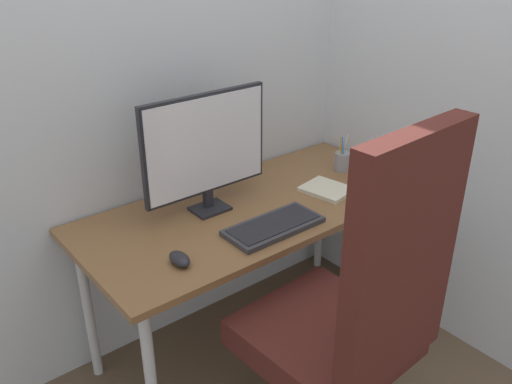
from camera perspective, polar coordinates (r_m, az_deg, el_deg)
name	(u,v)px	position (r m, az deg, el deg)	size (l,w,h in m)	color
ground_plane	(256,339)	(2.64, -0.04, -15.18)	(8.00, 8.00, 0.00)	brown
wall_back	(199,21)	(2.31, -6.03, 17.46)	(3.26, 0.04, 2.80)	silver
wall_side_right	(444,21)	(2.41, 19.16, 16.62)	(0.04, 2.46, 2.80)	silver
desk	(256,218)	(2.26, -0.04, -2.78)	(1.48, 0.67, 0.71)	brown
office_chair	(355,311)	(1.77, 10.36, -12.27)	(0.56, 0.58, 1.30)	black
monitor	(206,147)	(2.10, -5.29, 4.75)	(0.55, 0.12, 0.48)	black
keyboard	(274,226)	(2.06, 1.86, -3.60)	(0.38, 0.18, 0.02)	#333338
mouse	(180,259)	(1.86, -8.05, -6.98)	(0.06, 0.10, 0.04)	black
pen_holder	(342,161)	(2.57, 9.05, 3.27)	(0.07, 0.07, 0.18)	gray
notebook	(327,190)	(2.36, 7.48, 0.25)	(0.17, 0.20, 0.02)	beige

